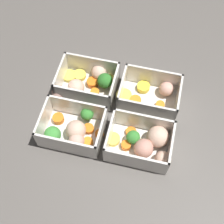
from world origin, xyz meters
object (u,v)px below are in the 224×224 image
(container_near_left, at_px, (149,96))
(container_far_left, at_px, (145,143))
(container_near_right, at_px, (86,83))
(container_far_right, at_px, (73,130))

(container_near_left, relative_size, container_far_left, 0.96)
(container_near_right, height_order, container_far_left, same)
(container_near_right, distance_m, container_far_left, 0.22)
(container_near_left, height_order, container_far_left, same)
(container_far_left, bearing_deg, container_near_right, -36.53)
(container_far_right, bearing_deg, container_near_left, -139.23)
(container_near_left, distance_m, container_near_right, 0.16)
(container_near_right, distance_m, container_far_right, 0.13)
(container_near_left, height_order, container_near_right, same)
(container_near_left, bearing_deg, container_near_right, 0.25)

